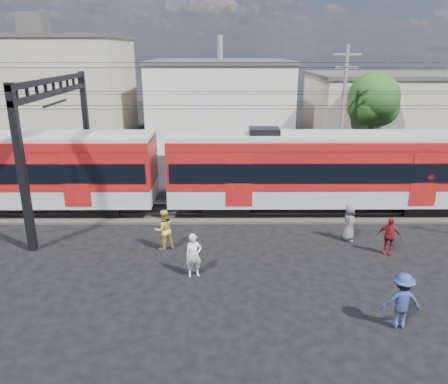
{
  "coord_description": "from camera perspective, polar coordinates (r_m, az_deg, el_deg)",
  "views": [
    {
      "loc": [
        -1.92,
        -13.59,
        8.21
      ],
      "look_at": [
        -1.8,
        5.0,
        2.11
      ],
      "focal_mm": 35.0,
      "sensor_mm": 36.0,
      "label": 1
    }
  ],
  "objects": [
    {
      "name": "ground",
      "position": [
        15.99,
        6.74,
        -12.86
      ],
      "size": [
        120.0,
        120.0,
        0.0
      ],
      "primitive_type": "plane",
      "color": "black",
      "rests_on": "ground"
    },
    {
      "name": "pedestrian_c",
      "position": [
        14.72,
        22.16,
        -13.02
      ],
      "size": [
        1.2,
        0.71,
        1.83
      ],
      "primitive_type": "imported",
      "rotation": [
        0.0,
        0.0,
        3.12
      ],
      "color": "navy",
      "rests_on": "ground"
    },
    {
      "name": "building_west",
      "position": [
        40.66,
        -22.65,
        11.8
      ],
      "size": [
        14.28,
        10.2,
        9.3
      ],
      "color": "tan",
      "rests_on": "ground"
    },
    {
      "name": "track_bed",
      "position": [
        23.15,
        4.41,
        -2.49
      ],
      "size": [
        70.0,
        3.4,
        0.12
      ],
      "primitive_type": "cube",
      "color": "#2D2823",
      "rests_on": "ground"
    },
    {
      "name": "tree_near",
      "position": [
        33.76,
        19.21,
        11.16
      ],
      "size": [
        3.82,
        3.64,
        6.72
      ],
      "color": "#382619",
      "rests_on": "ground"
    },
    {
      "name": "utility_pole_mid",
      "position": [
        29.89,
        15.26,
        10.49
      ],
      "size": [
        1.8,
        0.24,
        8.5
      ],
      "color": "slate",
      "rests_on": "ground"
    },
    {
      "name": "rail_near",
      "position": [
        22.41,
        4.57,
        -2.88
      ],
      "size": [
        70.0,
        0.12,
        0.12
      ],
      "primitive_type": "cube",
      "color": "#59544C",
      "rests_on": "track_bed"
    },
    {
      "name": "commuter_train",
      "position": [
        23.03,
        13.6,
        3.05
      ],
      "size": [
        50.3,
        3.08,
        4.17
      ],
      "color": "black",
      "rests_on": "ground"
    },
    {
      "name": "building_mideast",
      "position": [
        41.13,
        22.75,
        9.73
      ],
      "size": [
        16.32,
        10.2,
        6.3
      ],
      "color": "tan",
      "rests_on": "ground"
    },
    {
      "name": "pedestrian_a",
      "position": [
        16.58,
        -3.98,
        -8.24
      ],
      "size": [
        0.7,
        0.56,
        1.69
      ],
      "primitive_type": "imported",
      "rotation": [
        0.0,
        0.0,
        0.28
      ],
      "color": "silver",
      "rests_on": "ground"
    },
    {
      "name": "building_midwest",
      "position": [
        40.84,
        -0.49,
        11.77
      ],
      "size": [
        12.24,
        12.24,
        7.3
      ],
      "color": "beige",
      "rests_on": "ground"
    },
    {
      "name": "pedestrian_d",
      "position": [
        19.46,
        20.74,
        -5.41
      ],
      "size": [
        1.03,
        0.72,
        1.63
      ],
      "primitive_type": "imported",
      "rotation": [
        0.0,
        0.0,
        -0.38
      ],
      "color": "maroon",
      "rests_on": "ground"
    },
    {
      "name": "catenary",
      "position": [
        22.82,
        -17.78,
        9.59
      ],
      "size": [
        70.0,
        9.3,
        7.52
      ],
      "color": "black",
      "rests_on": "ground"
    },
    {
      "name": "pedestrian_e",
      "position": [
        20.3,
        16.03,
        -3.87
      ],
      "size": [
        0.67,
        0.9,
        1.68
      ],
      "primitive_type": "imported",
      "rotation": [
        0.0,
        0.0,
        1.4
      ],
      "color": "#535359",
      "rests_on": "ground"
    },
    {
      "name": "rail_far",
      "position": [
        23.81,
        4.27,
        -1.58
      ],
      "size": [
        70.0,
        0.12,
        0.12
      ],
      "primitive_type": "cube",
      "color": "#59544C",
      "rests_on": "track_bed"
    },
    {
      "name": "pedestrian_b",
      "position": [
        18.81,
        -7.89,
        -4.88
      ],
      "size": [
        1.09,
        1.02,
        1.8
      ],
      "primitive_type": "imported",
      "rotation": [
        0.0,
        0.0,
        3.64
      ],
      "color": "gold",
      "rests_on": "ground"
    }
  ]
}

